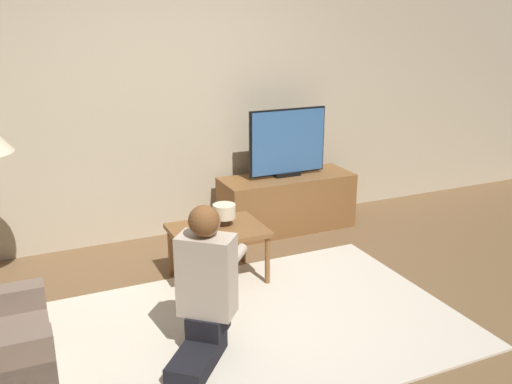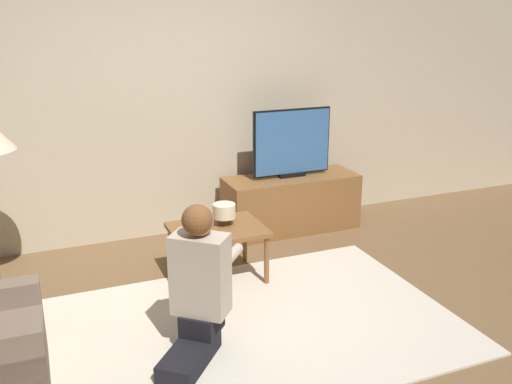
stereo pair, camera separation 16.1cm
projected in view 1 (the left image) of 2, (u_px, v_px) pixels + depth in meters
ground_plane at (245, 330)px, 3.85m from camera, size 10.00×10.00×0.00m
wall_back at (159, 99)px, 5.13m from camera, size 10.00×0.06×2.60m
rug at (245, 329)px, 3.85m from camera, size 2.94×1.85×0.02m
tv_stand at (287, 202)px, 5.57m from camera, size 1.30×0.48×0.54m
tv at (288, 143)px, 5.39m from camera, size 0.78×0.08×0.65m
coffee_table at (218, 234)px, 4.45m from camera, size 0.72×0.55×0.44m
person_kneeling at (206, 284)px, 3.46m from camera, size 0.74×0.81×0.96m
table_lamp at (224, 213)px, 4.47m from camera, size 0.18×0.18×0.17m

